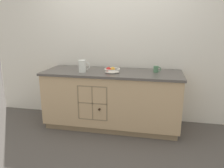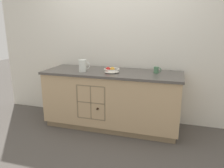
{
  "view_description": "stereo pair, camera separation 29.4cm",
  "coord_description": "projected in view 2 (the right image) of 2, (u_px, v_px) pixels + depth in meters",
  "views": [
    {
      "loc": [
        0.65,
        -3.19,
        1.56
      ],
      "look_at": [
        0.0,
        0.0,
        0.69
      ],
      "focal_mm": 35.0,
      "sensor_mm": 36.0,
      "label": 1
    },
    {
      "loc": [
        0.94,
        -3.12,
        1.56
      ],
      "look_at": [
        0.0,
        0.0,
        0.69
      ],
      "focal_mm": 35.0,
      "sensor_mm": 36.0,
      "label": 2
    }
  ],
  "objects": [
    {
      "name": "kitchen_island",
      "position": [
        112.0,
        99.0,
        3.43
      ],
      "size": [
        2.1,
        0.73,
        0.89
      ],
      "color": "#8B7354",
      "rests_on": "ground_plane"
    },
    {
      "name": "ground_plane",
      "position": [
        112.0,
        125.0,
        3.55
      ],
      "size": [
        14.0,
        14.0,
        0.0
      ],
      "primitive_type": "plane",
      "color": "#4C4742"
    },
    {
      "name": "back_wall",
      "position": [
        119.0,
        44.0,
        3.6
      ],
      "size": [
        4.46,
        0.06,
        2.55
      ],
      "primitive_type": "cube",
      "color": "silver",
      "rests_on": "ground_plane"
    },
    {
      "name": "fruit_bowl",
      "position": [
        111.0,
        70.0,
        3.25
      ],
      "size": [
        0.24,
        0.24,
        0.08
      ],
      "color": "silver",
      "rests_on": "kitchen_island"
    },
    {
      "name": "white_pitcher",
      "position": [
        83.0,
        65.0,
        3.29
      ],
      "size": [
        0.18,
        0.12,
        0.18
      ],
      "color": "silver",
      "rests_on": "kitchen_island"
    },
    {
      "name": "ceramic_mug",
      "position": [
        156.0,
        70.0,
        3.2
      ],
      "size": [
        0.11,
        0.07,
        0.1
      ],
      "color": "#4C7A56",
      "rests_on": "kitchen_island"
    }
  ]
}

